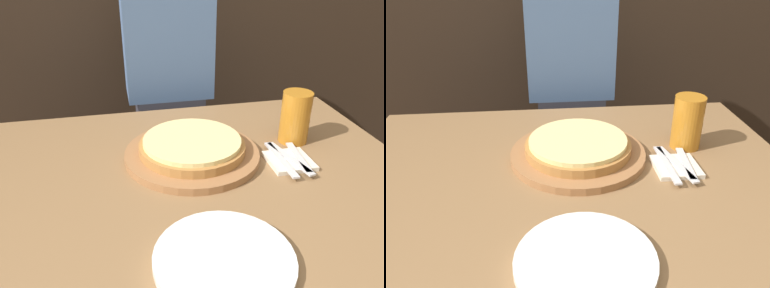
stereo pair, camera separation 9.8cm
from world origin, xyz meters
The scene contains 8 objects.
pizza_on_board centered at (0.02, 0.12, 0.77)m, with size 0.36×0.36×0.06m.
beer_glass centered at (0.33, 0.16, 0.83)m, with size 0.08×0.08×0.15m.
dinner_plate centered at (0.00, -0.26, 0.75)m, with size 0.26×0.26×0.02m.
napkin_stack centered at (0.27, 0.04, 0.75)m, with size 0.11×0.11×0.01m.
fork centered at (0.24, 0.04, 0.76)m, with size 0.02×0.18×0.00m.
dinner_knife centered at (0.27, 0.04, 0.76)m, with size 0.05×0.18×0.00m.
spoon centered at (0.29, 0.04, 0.76)m, with size 0.03×0.16×0.00m.
diner_person centered at (0.05, 0.68, 0.66)m, with size 0.32×0.20×1.33m.
Camera 2 is at (-0.06, -0.74, 1.25)m, focal length 35.00 mm.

